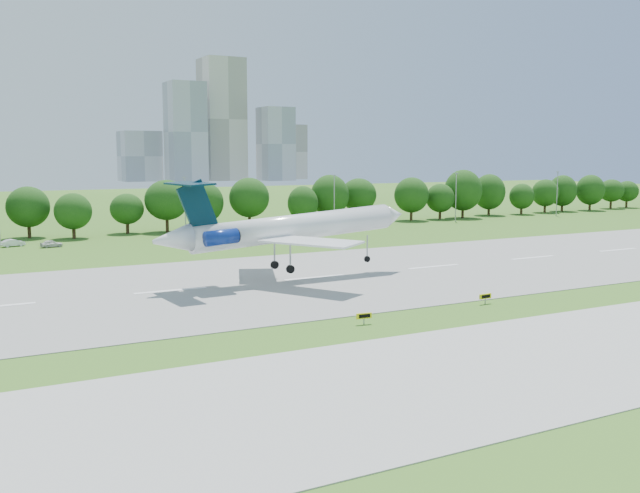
{
  "coord_description": "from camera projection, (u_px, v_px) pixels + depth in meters",
  "views": [
    {
      "loc": [
        -64.41,
        -59.29,
        16.5
      ],
      "look_at": [
        -22.98,
        18.0,
        5.28
      ],
      "focal_mm": 40.0,
      "sensor_mm": 36.0,
      "label": 1
    }
  ],
  "objects": [
    {
      "name": "runway",
      "position": [
        434.0,
        267.0,
        105.96
      ],
      "size": [
        400.0,
        45.0,
        0.08
      ],
      "primitive_type": "cube",
      "color": "gray",
      "rests_on": "ground"
    },
    {
      "name": "taxi_sign_centre",
      "position": [
        485.0,
        296.0,
        79.58
      ],
      "size": [
        1.66,
        0.28,
        1.16
      ],
      "rotation": [
        0.0,
        0.0,
        0.04
      ],
      "color": "gray",
      "rests_on": "ground"
    },
    {
      "name": "tree_line",
      "position": [
        256.0,
        201.0,
        163.76
      ],
      "size": [
        288.4,
        8.4,
        10.4
      ],
      "color": "#382314",
      "rests_on": "ground"
    },
    {
      "name": "ground",
      "position": [
        563.0,
        296.0,
        84.11
      ],
      "size": [
        600.0,
        600.0,
        0.0
      ],
      "primitive_type": "plane",
      "color": "#305716",
      "rests_on": "ground"
    },
    {
      "name": "light_poles",
      "position": [
        264.0,
        203.0,
        153.82
      ],
      "size": [
        175.9,
        0.25,
        12.19
      ],
      "color": "gray",
      "rests_on": "ground"
    },
    {
      "name": "service_vehicle_b",
      "position": [
        51.0,
        244.0,
        128.86
      ],
      "size": [
        4.02,
        2.02,
        1.31
      ],
      "primitive_type": "imported",
      "rotation": [
        0.0,
        0.0,
        1.7
      ],
      "color": "silver",
      "rests_on": "ground"
    },
    {
      "name": "airliner",
      "position": [
        283.0,
        228.0,
        93.33
      ],
      "size": [
        37.58,
        27.3,
        12.32
      ],
      "rotation": [
        0.0,
        -0.06,
        0.06
      ],
      "color": "white",
      "rests_on": "ground"
    },
    {
      "name": "taxi_sign_left",
      "position": [
        364.0,
        316.0,
        69.95
      ],
      "size": [
        1.63,
        0.37,
        1.14
      ],
      "rotation": [
        0.0,
        0.0,
        -0.11
      ],
      "color": "gray",
      "rests_on": "ground"
    },
    {
      "name": "service_vehicle_a",
      "position": [
        13.0,
        243.0,
        129.91
      ],
      "size": [
        4.4,
        2.57,
        1.37
      ],
      "primitive_type": "imported",
      "rotation": [
        0.0,
        0.0,
        1.86
      ],
      "color": "white",
      "rests_on": "ground"
    },
    {
      "name": "skyline",
      "position": [
        218.0,
        134.0,
        468.67
      ],
      "size": [
        127.0,
        52.0,
        80.0
      ],
      "color": "#B2B2B7",
      "rests_on": "ground"
    }
  ]
}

